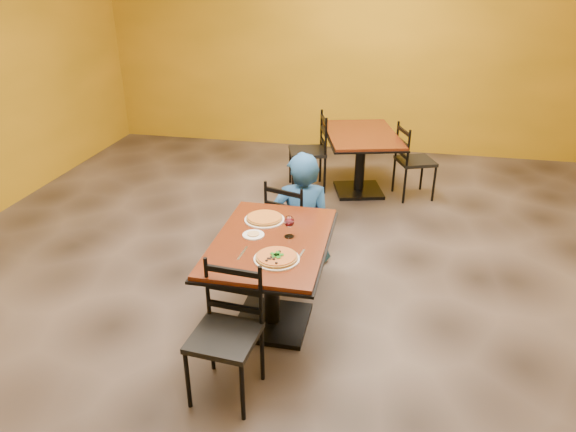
% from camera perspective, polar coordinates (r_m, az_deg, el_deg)
% --- Properties ---
extents(floor, '(7.00, 8.00, 0.01)m').
position_cam_1_polar(floor, '(4.59, -0.28, -7.92)').
color(floor, black).
rests_on(floor, ground).
extents(wall_back, '(7.00, 0.01, 3.00)m').
position_cam_1_polar(wall_back, '(7.85, 6.08, 17.92)').
color(wall_back, '#CB9116').
rests_on(wall_back, ground).
extents(table_main, '(0.83, 1.23, 0.75)m').
position_cam_1_polar(table_main, '(3.88, -1.84, -5.06)').
color(table_main, '#591F0E').
rests_on(table_main, floor).
extents(table_second, '(1.12, 1.40, 0.75)m').
position_cam_1_polar(table_second, '(6.36, 7.94, 7.26)').
color(table_second, '#591F0E').
rests_on(table_second, floor).
extents(chair_main_near, '(0.43, 0.43, 0.89)m').
position_cam_1_polar(chair_main_near, '(3.36, -6.94, -13.03)').
color(chair_main_near, black).
rests_on(chair_main_near, floor).
extents(chair_main_far, '(0.49, 0.49, 0.87)m').
position_cam_1_polar(chair_main_far, '(4.72, 0.57, -0.80)').
color(chair_main_far, black).
rests_on(chair_main_far, floor).
extents(chair_second_left, '(0.53, 0.53, 0.94)m').
position_cam_1_polar(chair_second_left, '(6.45, 2.12, 6.97)').
color(chair_second_left, black).
rests_on(chair_second_left, floor).
extents(chair_second_right, '(0.52, 0.52, 0.89)m').
position_cam_1_polar(chair_second_right, '(6.39, 13.69, 5.79)').
color(chair_second_right, black).
rests_on(chair_second_right, floor).
extents(diner, '(0.63, 0.48, 1.09)m').
position_cam_1_polar(diner, '(4.73, 1.49, 0.72)').
color(diner, navy).
rests_on(diner, floor).
extents(plate_main, '(0.31, 0.31, 0.01)m').
position_cam_1_polar(plate_main, '(3.53, -1.24, -4.69)').
color(plate_main, white).
rests_on(plate_main, table_main).
extents(pizza_main, '(0.28, 0.28, 0.02)m').
position_cam_1_polar(pizza_main, '(3.52, -1.25, -4.47)').
color(pizza_main, '#882F09').
rests_on(pizza_main, plate_main).
extents(plate_far, '(0.31, 0.31, 0.01)m').
position_cam_1_polar(plate_far, '(4.06, -2.58, -0.39)').
color(plate_far, white).
rests_on(plate_far, table_main).
extents(pizza_far, '(0.28, 0.28, 0.02)m').
position_cam_1_polar(pizza_far, '(4.05, -2.58, -0.19)').
color(pizza_far, gold).
rests_on(pizza_far, plate_far).
extents(side_plate, '(0.16, 0.16, 0.01)m').
position_cam_1_polar(side_plate, '(3.84, -3.78, -2.07)').
color(side_plate, white).
rests_on(side_plate, table_main).
extents(dip, '(0.09, 0.09, 0.01)m').
position_cam_1_polar(dip, '(3.83, -3.79, -1.95)').
color(dip, tan).
rests_on(dip, side_plate).
extents(wine_glass, '(0.08, 0.08, 0.18)m').
position_cam_1_polar(wine_glass, '(3.77, 0.13, -1.06)').
color(wine_glass, white).
rests_on(wine_glass, table_main).
extents(fork, '(0.03, 0.19, 0.00)m').
position_cam_1_polar(fork, '(3.61, -4.97, -4.03)').
color(fork, silver).
rests_on(fork, table_main).
extents(knife, '(0.04, 0.21, 0.00)m').
position_cam_1_polar(knife, '(3.56, 1.26, -4.46)').
color(knife, silver).
rests_on(knife, table_main).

